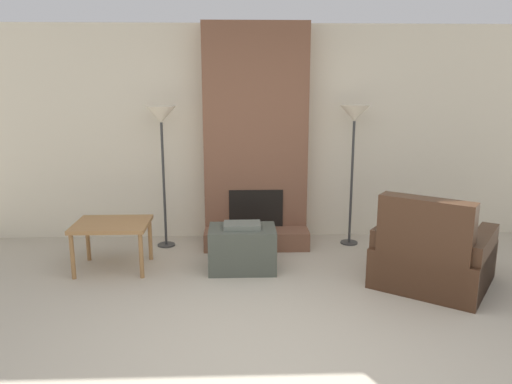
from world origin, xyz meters
name	(u,v)px	position (x,y,z in m)	size (l,w,h in m)	color
ground_plane	(269,357)	(0.00, 0.00, 0.00)	(24.00, 24.00, 0.00)	#B2A893
wall_back	(255,134)	(0.00, 2.90, 1.30)	(7.62, 0.06, 2.60)	beige
fireplace	(256,144)	(0.00, 2.68, 1.20)	(1.23, 0.66, 2.60)	brown
ottoman	(242,248)	(-0.17, 1.70, 0.24)	(0.69, 0.46, 0.51)	#474C42
armchair	(431,258)	(1.64, 1.23, 0.28)	(1.39, 1.39, 0.93)	#422819
side_table	(112,228)	(-1.53, 1.78, 0.45)	(0.76, 0.61, 0.51)	#9E7042
floor_lamp_left	(161,122)	(-1.08, 2.51, 1.48)	(0.35, 0.35, 1.66)	#333333
floor_lamp_right	(354,121)	(1.14, 2.51, 1.49)	(0.35, 0.35, 1.67)	#333333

